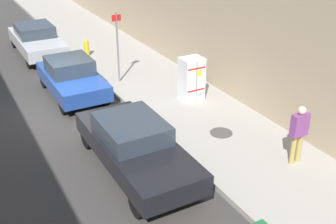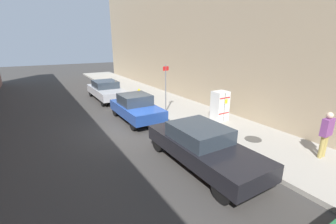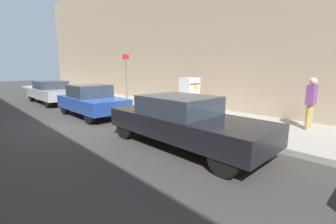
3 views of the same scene
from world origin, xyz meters
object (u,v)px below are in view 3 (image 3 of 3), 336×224
parked_sedan_silver (52,92)px  parked_sedan_dark (183,120)px  street_sign_post (126,78)px  parked_hatchback_blue (92,100)px  pedestrian_standing_near (311,100)px  fire_hydrant (93,94)px  discarded_refrigerator (189,94)px

parked_sedan_silver → parked_sedan_dark: 11.21m
street_sign_post → parked_hatchback_blue: 2.17m
street_sign_post → parked_sedan_dark: 6.09m
street_sign_post → pedestrian_standing_near: bearing=103.9°
street_sign_post → pedestrian_standing_near: size_ratio=1.63×
fire_hydrant → parked_sedan_dark: parked_sedan_dark is taller
street_sign_post → pedestrian_standing_near: (-1.92, 7.77, -0.55)m
pedestrian_standing_near → street_sign_post: bearing=90.0°
street_sign_post → parked_hatchback_blue: size_ratio=0.72×
fire_hydrant → parked_hatchback_blue: (1.84, 3.70, 0.16)m
fire_hydrant → parked_sedan_silver: parked_sedan_silver is taller
street_sign_post → fire_hydrant: street_sign_post is taller
street_sign_post → parked_sedan_dark: size_ratio=0.58×
parked_sedan_dark → fire_hydrant: bearing=-101.1°
pedestrian_standing_near → parked_hatchback_blue: pedestrian_standing_near is taller
parked_sedan_dark → street_sign_post: bearing=-108.7°
street_sign_post → parked_sedan_dark: bearing=71.3°
fire_hydrant → parked_hatchback_blue: parked_hatchback_blue is taller
parked_sedan_silver → pedestrian_standing_near: bearing=106.2°
parked_sedan_dark → parked_hatchback_blue: bearing=-90.0°
discarded_refrigerator → street_sign_post: 3.35m
discarded_refrigerator → fire_hydrant: bearing=-75.2°
discarded_refrigerator → parked_sedan_silver: discarded_refrigerator is taller
pedestrian_standing_near → parked_sedan_dark: 4.39m
pedestrian_standing_near → parked_sedan_silver: bearing=92.3°
street_sign_post → fire_hydrant: (0.09, -3.65, -1.14)m
discarded_refrigerator → parked_sedan_dark: 4.57m
fire_hydrant → parked_sedan_silver: size_ratio=0.17×
parked_sedan_silver → parked_hatchback_blue: parked_hatchback_blue is taller
fire_hydrant → parked_sedan_dark: bearing=78.9°
fire_hydrant → parked_hatchback_blue: 4.13m
parked_sedan_silver → parked_hatchback_blue: 5.57m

